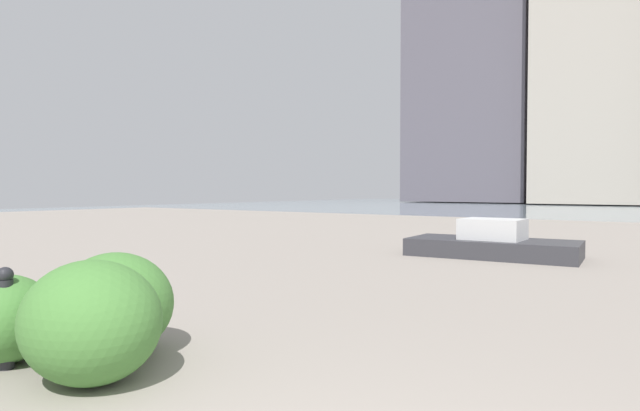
% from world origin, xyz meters
% --- Properties ---
extents(building_slab, '(11.26, 14.72, 32.89)m').
position_xyz_m(building_slab, '(7.48, -64.01, 16.45)').
color(building_slab, '#B2A899').
rests_on(building_slab, ground).
extents(building_annex, '(15.12, 13.74, 39.33)m').
position_xyz_m(building_annex, '(21.55, -65.97, 18.63)').
color(building_annex, '#5B5660').
rests_on(building_annex, ground).
extents(bollard_near, '(0.13, 0.13, 0.84)m').
position_xyz_m(bollard_near, '(3.69, -0.83, 0.44)').
color(bollard_near, '#232328').
rests_on(bollard_near, ground).
extents(shrub_round, '(1.10, 0.99, 0.93)m').
position_xyz_m(shrub_round, '(2.82, -1.06, 0.47)').
color(shrub_round, '#477F38').
rests_on(shrub_round, ground).
extents(shrub_wide, '(0.88, 0.79, 0.74)m').
position_xyz_m(shrub_wide, '(3.87, -0.89, 0.37)').
color(shrub_wide, '#477F38').
rests_on(shrub_wide, ground).
extents(shrub_tall, '(1.07, 0.96, 0.91)m').
position_xyz_m(shrub_tall, '(3.30, -1.57, 0.45)').
color(shrub_tall, '#477F38').
rests_on(shrub_tall, ground).
extents(boat, '(3.63, 1.86, 0.95)m').
position_xyz_m(boat, '(2.62, -10.30, 0.21)').
color(boat, '#333338').
rests_on(boat, ground).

